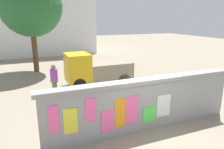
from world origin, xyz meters
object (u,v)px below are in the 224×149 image
object	(u,v)px
bicycle_far	(173,91)
motorcycle	(140,97)
auto_rickshaw_truck	(96,70)
person_walking	(54,78)
bicycle_near	(78,101)
tree_roadside	(31,5)

from	to	relation	value
bicycle_far	motorcycle	bearing A→B (deg)	-171.92
auto_rickshaw_truck	person_walking	bearing A→B (deg)	-154.53
bicycle_near	bicycle_far	xyz separation A→B (m)	(4.37, -0.54, 0.00)
auto_rickshaw_truck	bicycle_far	xyz separation A→B (m)	(2.72, -3.28, -0.54)
person_walking	bicycle_near	bearing A→B (deg)	-66.33
motorcycle	bicycle_near	bearing A→B (deg)	161.64
motorcycle	bicycle_near	world-z (taller)	bicycle_near
auto_rickshaw_truck	motorcycle	bearing A→B (deg)	-77.42
bicycle_near	motorcycle	bearing A→B (deg)	-18.36
person_walking	tree_roadside	bearing A→B (deg)	95.20
motorcycle	tree_roadside	size ratio (longest dim) A/B	0.29
person_walking	auto_rickshaw_truck	bearing A→B (deg)	25.47
tree_roadside	auto_rickshaw_truck	bearing A→B (deg)	-57.60
person_walking	motorcycle	bearing A→B (deg)	-37.55
motorcycle	bicycle_far	bearing A→B (deg)	8.08
bicycle_near	person_walking	size ratio (longest dim) A/B	1.04
bicycle_far	tree_roadside	distance (m)	10.45
bicycle_near	bicycle_far	world-z (taller)	same
motorcycle	person_walking	size ratio (longest dim) A/B	1.17
person_walking	tree_roadside	size ratio (longest dim) A/B	0.25
auto_rickshaw_truck	motorcycle	distance (m)	3.67
bicycle_near	bicycle_far	bearing A→B (deg)	-7.05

